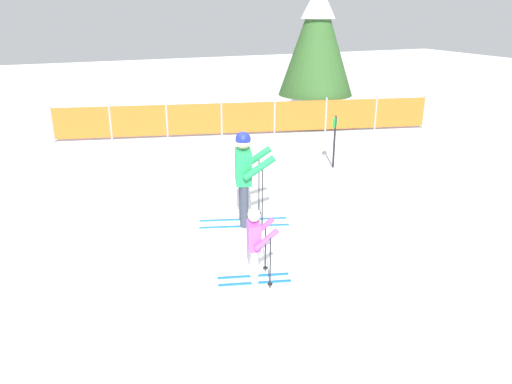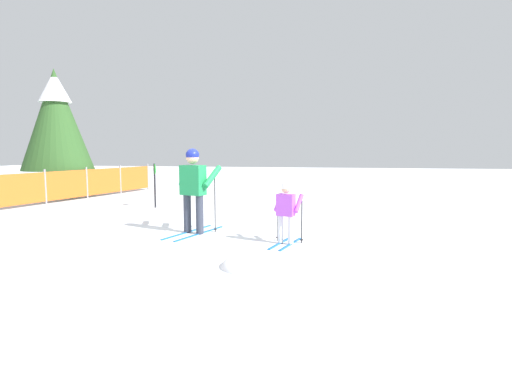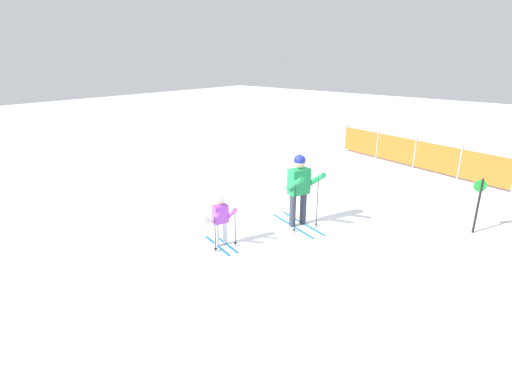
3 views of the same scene
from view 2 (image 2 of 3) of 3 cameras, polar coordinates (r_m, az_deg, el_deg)
ground_plane at (r=8.02m, az=-9.54°, el=-6.17°), size 60.00×60.00×0.00m
skier_adult at (r=8.10m, az=-8.88°, el=1.29°), size 1.64×0.92×1.71m
skier_child at (r=7.13m, az=4.31°, el=-2.31°), size 1.07×0.57×1.12m
safety_fence at (r=13.45m, az=-30.58°, el=0.35°), size 11.10×2.79×1.08m
conifer_far at (r=15.97m, az=-26.66°, el=9.41°), size 2.43×2.43×4.51m
trail_marker at (r=11.93m, az=-14.26°, el=1.63°), size 0.24×0.18×1.28m
snow_mound at (r=5.90m, az=-1.35°, el=-10.57°), size 0.87×0.74×0.35m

